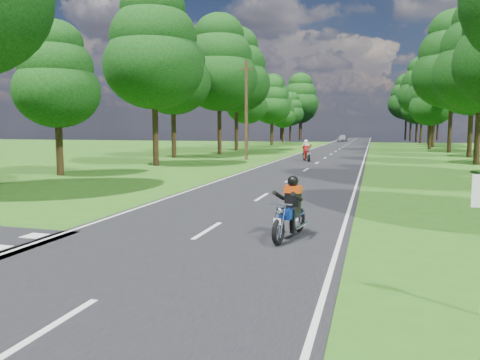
% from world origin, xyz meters
% --- Properties ---
extents(ground, '(160.00, 160.00, 0.00)m').
position_xyz_m(ground, '(0.00, 0.00, 0.00)').
color(ground, '#2C5714').
rests_on(ground, ground).
extents(main_road, '(7.00, 140.00, 0.02)m').
position_xyz_m(main_road, '(0.00, 50.00, 0.01)').
color(main_road, black).
rests_on(main_road, ground).
extents(road_markings, '(7.40, 140.00, 0.01)m').
position_xyz_m(road_markings, '(-0.14, 48.13, 0.02)').
color(road_markings, silver).
rests_on(road_markings, main_road).
extents(treeline, '(40.00, 115.35, 14.78)m').
position_xyz_m(treeline, '(1.43, 60.06, 8.25)').
color(treeline, black).
rests_on(treeline, ground).
extents(telegraph_pole, '(1.20, 0.26, 8.00)m').
position_xyz_m(telegraph_pole, '(-6.00, 28.00, 4.07)').
color(telegraph_pole, '#382616').
rests_on(telegraph_pole, ground).
extents(rider_near_blue, '(0.88, 1.84, 1.47)m').
position_xyz_m(rider_near_blue, '(2.14, 1.76, 0.75)').
color(rider_near_blue, navy).
rests_on(rider_near_blue, main_road).
extents(rider_far_red, '(1.31, 2.12, 1.68)m').
position_xyz_m(rider_far_red, '(-1.03, 27.63, 0.86)').
color(rider_far_red, '#B1100D').
rests_on(rider_far_red, main_road).
extents(distant_car, '(2.11, 4.16, 1.36)m').
position_xyz_m(distant_car, '(-1.70, 83.56, 0.70)').
color(distant_car, '#A6A8AD').
rests_on(distant_car, main_road).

